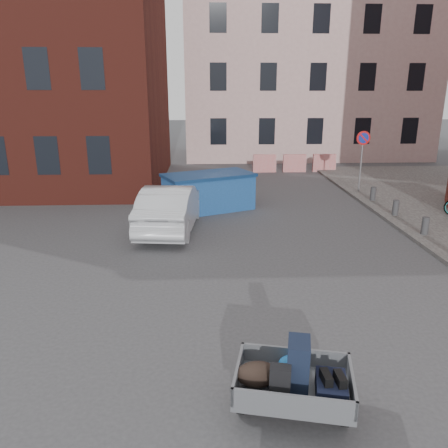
{
  "coord_description": "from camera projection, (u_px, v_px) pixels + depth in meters",
  "views": [
    {
      "loc": [
        -0.85,
        -9.31,
        4.46
      ],
      "look_at": [
        -0.38,
        1.58,
        1.1
      ],
      "focal_mm": 35.0,
      "sensor_mm": 36.0,
      "label": 1
    }
  ],
  "objects": [
    {
      "name": "dumpster",
      "position": [
        209.0,
        192.0,
        16.79
      ],
      "size": [
        3.77,
        2.95,
        1.41
      ],
      "rotation": [
        0.0,
        0.0,
        0.42
      ],
      "color": "#205199",
      "rests_on": "ground"
    },
    {
      "name": "no_parking_sign",
      "position": [
        362.0,
        149.0,
        18.95
      ],
      "size": [
        0.6,
        0.09,
        2.65
      ],
      "color": "gray",
      "rests_on": "sidewalk"
    },
    {
      "name": "building_pink",
      "position": [
        305.0,
        50.0,
        29.43
      ],
      "size": [
        16.0,
        8.0,
        14.0
      ],
      "primitive_type": "cube",
      "color": "#BE9592",
      "rests_on": "ground"
    },
    {
      "name": "silver_car",
      "position": [
        171.0,
        207.0,
        14.41
      ],
      "size": [
        2.03,
        4.69,
        1.5
      ],
      "primitive_type": "imported",
      "rotation": [
        0.0,
        0.0,
        3.04
      ],
      "color": "#B5B8BD",
      "rests_on": "ground"
    },
    {
      "name": "barriers",
      "position": [
        295.0,
        163.0,
        24.59
      ],
      "size": [
        4.7,
        0.18,
        1.0
      ],
      "color": "red",
      "rests_on": "ground"
    },
    {
      "name": "ground",
      "position": [
        243.0,
        288.0,
        10.24
      ],
      "size": [
        120.0,
        120.0,
        0.0
      ],
      "primitive_type": "plane",
      "color": "#38383A",
      "rests_on": "ground"
    },
    {
      "name": "bollards",
      "position": [
        425.0,
        226.0,
        13.62
      ],
      "size": [
        0.22,
        9.02,
        0.55
      ],
      "color": "#3A3A3D",
      "rests_on": "sidewalk"
    },
    {
      "name": "building_brick",
      "position": [
        28.0,
        32.0,
        20.21
      ],
      "size": [
        12.0,
        10.0,
        14.0
      ],
      "primitive_type": "cube",
      "color": "#591E16",
      "rests_on": "ground"
    },
    {
      "name": "trailer",
      "position": [
        293.0,
        380.0,
        6.04
      ],
      "size": [
        1.8,
        1.94,
        1.2
      ],
      "rotation": [
        0.0,
        0.0,
        -0.21
      ],
      "color": "black",
      "rests_on": "ground"
    }
  ]
}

